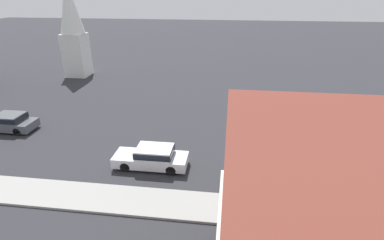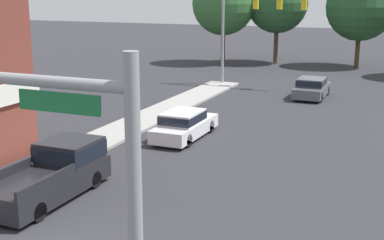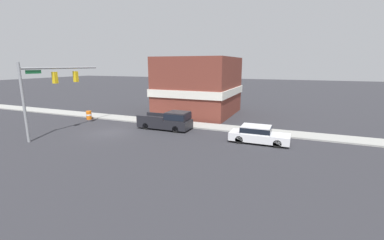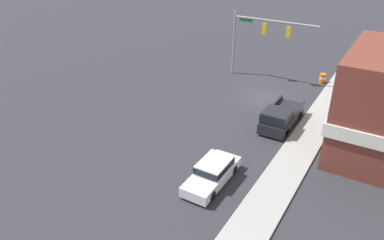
{
  "view_description": "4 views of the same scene",
  "coord_description": "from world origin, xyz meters",
  "views": [
    {
      "loc": [
        -18.56,
        8.83,
        10.88
      ],
      "look_at": [
        0.49,
        11.31,
        2.41
      ],
      "focal_mm": 28.0,
      "sensor_mm": 36.0,
      "label": 1
    },
    {
      "loc": [
        8.64,
        -10.44,
        7.36
      ],
      "look_at": [
        0.48,
        8.71,
        2.3
      ],
      "focal_mm": 50.0,
      "sensor_mm": 36.0,
      "label": 2
    },
    {
      "loc": [
        19.05,
        16.41,
        6.4
      ],
      "look_at": [
        -1.32,
        7.97,
        1.62
      ],
      "focal_mm": 24.0,
      "sensor_mm": 36.0,
      "label": 3
    },
    {
      "loc": [
        -10.73,
        30.61,
        14.64
      ],
      "look_at": [
        0.87,
        11.29,
        2.55
      ],
      "focal_mm": 35.0,
      "sensor_mm": 36.0,
      "label": 4
    }
  ],
  "objects": [
    {
      "name": "ground_plane",
      "position": [
        0.0,
        0.0,
        0.0
      ],
      "size": [
        200.0,
        200.0,
        0.0
      ],
      "primitive_type": "plane",
      "color": "#2D2D33"
    },
    {
      "name": "sidewalk_curb",
      "position": [
        -5.7,
        0.0,
        0.07
      ],
      "size": [
        2.4,
        60.0,
        0.14
      ],
      "color": "#9E9E99",
      "rests_on": "ground"
    },
    {
      "name": "near_signal_assembly",
      "position": [
        2.41,
        -4.28,
        4.82
      ],
      "size": [
        8.53,
        0.49,
        6.59
      ],
      "color": "gray",
      "rests_on": "ground"
    },
    {
      "name": "car_lead",
      "position": [
        -2.04,
        13.61,
        0.75
      ],
      "size": [
        1.8,
        4.84,
        1.44
      ],
      "color": "black",
      "rests_on": "ground"
    },
    {
      "name": "pickup_truck_parked",
      "position": [
        -3.27,
        4.69,
        0.91
      ],
      "size": [
        2.06,
        5.38,
        1.85
      ],
      "color": "black",
      "rests_on": "ground"
    },
    {
      "name": "construction_barrel",
      "position": [
        -3.9,
        -6.4,
        0.51
      ],
      "size": [
        0.62,
        0.62,
        1.0
      ],
      "color": "orange",
      "rests_on": "ground"
    },
    {
      "name": "corner_brick_building",
      "position": [
        -12.44,
        4.35,
        3.58
      ],
      "size": [
        10.38,
        9.31,
        7.31
      ],
      "color": "brown",
      "rests_on": "ground"
    }
  ]
}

